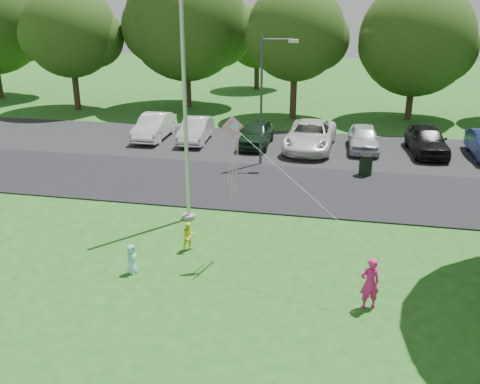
% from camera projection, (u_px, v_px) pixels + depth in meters
% --- Properties ---
extents(ground, '(120.00, 120.00, 0.00)m').
position_uv_depth(ground, '(258.00, 299.00, 14.82)').
color(ground, '#1C5B17').
rests_on(ground, ground).
extents(park_road, '(60.00, 6.00, 0.06)m').
position_uv_depth(park_road, '(293.00, 189.00, 23.07)').
color(park_road, black).
rests_on(park_road, ground).
extents(parking_strip, '(42.00, 7.00, 0.06)m').
position_uv_depth(parking_strip, '(307.00, 148.00, 29.03)').
color(parking_strip, black).
rests_on(parking_strip, ground).
extents(flagpole, '(0.50, 0.50, 10.00)m').
position_uv_depth(flagpole, '(185.00, 109.00, 18.61)').
color(flagpole, '#B7BABF').
rests_on(flagpole, ground).
extents(street_lamp, '(1.71, 0.48, 6.12)m').
position_uv_depth(street_lamp, '(267.00, 90.00, 25.11)').
color(street_lamp, '#3F3F44').
rests_on(street_lamp, ground).
extents(trash_can, '(0.64, 0.64, 1.01)m').
position_uv_depth(trash_can, '(366.00, 166.00, 24.57)').
color(trash_can, black).
rests_on(trash_can, ground).
extents(tree_row, '(64.35, 11.94, 10.88)m').
position_uv_depth(tree_row, '(346.00, 30.00, 34.76)').
color(tree_row, '#332316').
rests_on(tree_row, ground).
extents(horizon_trees, '(77.46, 7.20, 7.02)m').
position_uv_depth(horizon_trees, '(378.00, 41.00, 43.64)').
color(horizon_trees, '#332316').
rests_on(horizon_trees, ground).
extents(parked_cars, '(19.50, 5.40, 1.47)m').
position_uv_depth(parked_cars, '(311.00, 135.00, 28.78)').
color(parked_cars, silver).
rests_on(parked_cars, ground).
extents(woman, '(0.62, 0.51, 1.47)m').
position_uv_depth(woman, '(370.00, 283.00, 14.17)').
color(woman, '#E21E77').
rests_on(woman, ground).
extents(child_yellow, '(0.61, 0.57, 0.99)m').
position_uv_depth(child_yellow, '(189.00, 237.00, 17.44)').
color(child_yellow, '#F7FC27').
rests_on(child_yellow, ground).
extents(child_blue, '(0.37, 0.50, 0.93)m').
position_uv_depth(child_blue, '(132.00, 259.00, 16.03)').
color(child_blue, '#98DDE9').
rests_on(child_blue, ground).
extents(kite, '(4.47, 2.36, 2.94)m').
position_uv_depth(kite, '(235.00, 142.00, 15.73)').
color(kite, pink).
rests_on(kite, ground).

